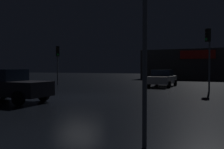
{
  "coord_description": "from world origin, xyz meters",
  "views": [
    {
      "loc": [
        7.65,
        -12.0,
        1.7
      ],
      "look_at": [
        -0.15,
        5.01,
        1.2
      ],
      "focal_mm": 38.45,
      "sensor_mm": 36.0,
      "label": 1
    }
  ],
  "objects_px": {
    "store_building": "(200,64)",
    "traffic_signal_cross_left": "(58,56)",
    "traffic_signal_cross_right": "(208,45)",
    "car_near": "(9,85)",
    "car_crossing": "(162,78)"
  },
  "relations": [
    {
      "from": "traffic_signal_cross_right",
      "to": "car_crossing",
      "type": "relative_size",
      "value": 1.1
    },
    {
      "from": "store_building",
      "to": "car_crossing",
      "type": "distance_m",
      "value": 19.29
    },
    {
      "from": "car_crossing",
      "to": "traffic_signal_cross_right",
      "type": "bearing_deg",
      "value": -37.07
    },
    {
      "from": "store_building",
      "to": "car_near",
      "type": "bearing_deg",
      "value": -101.64
    },
    {
      "from": "traffic_signal_cross_left",
      "to": "traffic_signal_cross_right",
      "type": "distance_m",
      "value": 14.0
    },
    {
      "from": "traffic_signal_cross_left",
      "to": "traffic_signal_cross_right",
      "type": "relative_size",
      "value": 0.85
    },
    {
      "from": "traffic_signal_cross_left",
      "to": "traffic_signal_cross_right",
      "type": "height_order",
      "value": "traffic_signal_cross_right"
    },
    {
      "from": "traffic_signal_cross_left",
      "to": "car_near",
      "type": "bearing_deg",
      "value": -64.6
    },
    {
      "from": "store_building",
      "to": "traffic_signal_cross_left",
      "type": "relative_size",
      "value": 4.49
    },
    {
      "from": "store_building",
      "to": "car_crossing",
      "type": "bearing_deg",
      "value": -95.05
    },
    {
      "from": "car_crossing",
      "to": "store_building",
      "type": "bearing_deg",
      "value": 84.95
    },
    {
      "from": "traffic_signal_cross_right",
      "to": "car_near",
      "type": "height_order",
      "value": "traffic_signal_cross_right"
    },
    {
      "from": "store_building",
      "to": "car_near",
      "type": "relative_size",
      "value": 4.03
    },
    {
      "from": "traffic_signal_cross_right",
      "to": "store_building",
      "type": "bearing_deg",
      "value": 96.02
    },
    {
      "from": "store_building",
      "to": "car_near",
      "type": "distance_m",
      "value": 32.89
    }
  ]
}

